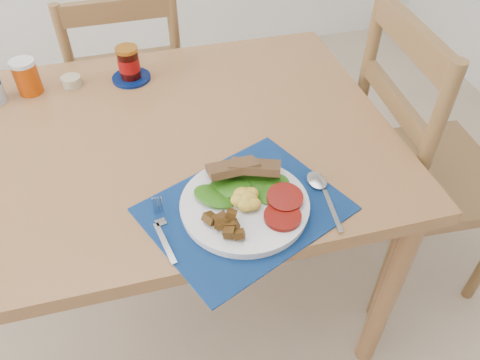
# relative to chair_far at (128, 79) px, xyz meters

# --- Properties ---
(ground) EXTENTS (4.00, 4.00, 0.00)m
(ground) POSITION_rel_chair_far_xyz_m (-0.03, -0.81, -0.57)
(ground) COLOR tan
(ground) RESTS_ON ground
(table) EXTENTS (1.40, 0.90, 0.75)m
(table) POSITION_rel_chair_far_xyz_m (-0.03, -0.61, 0.10)
(table) COLOR brown
(table) RESTS_ON ground
(chair_far) EXTENTS (0.42, 0.40, 1.12)m
(chair_far) POSITION_rel_chair_far_xyz_m (0.00, 0.00, 0.00)
(chair_far) COLOR brown
(chair_far) RESTS_ON ground
(chair_end) EXTENTS (0.47, 0.49, 1.23)m
(chair_end) POSITION_rel_chair_far_xyz_m (0.84, -0.67, 0.04)
(chair_end) COLOR brown
(chair_end) RESTS_ON ground
(placemat) EXTENTS (0.50, 0.46, 0.00)m
(placemat) POSITION_rel_chair_far_xyz_m (0.21, -0.92, 0.18)
(placemat) COLOR black
(placemat) RESTS_ON table
(breakfast_plate) EXTENTS (0.28, 0.28, 0.07)m
(breakfast_plate) POSITION_rel_chair_far_xyz_m (0.20, -0.93, 0.21)
(breakfast_plate) COLOR silver
(breakfast_plate) RESTS_ON placemat
(fork) EXTENTS (0.03, 0.17, 0.00)m
(fork) POSITION_rel_chair_far_xyz_m (0.02, -0.94, 0.19)
(fork) COLOR #B2B5BA
(fork) RESTS_ON placemat
(spoon) EXTENTS (0.04, 0.19, 0.01)m
(spoon) POSITION_rel_chair_far_xyz_m (0.39, -0.91, 0.19)
(spoon) COLOR #B2B5BA
(spoon) RESTS_ON placemat
(juice_glass) EXTENTS (0.07, 0.07, 0.10)m
(juice_glass) POSITION_rel_chair_far_xyz_m (-0.28, -0.31, 0.23)
(juice_glass) COLOR #B53B04
(juice_glass) RESTS_ON table
(ramekin) EXTENTS (0.06, 0.06, 0.03)m
(ramekin) POSITION_rel_chair_far_xyz_m (-0.16, -0.30, 0.20)
(ramekin) COLOR tan
(ramekin) RESTS_ON table
(jam_on_saucer) EXTENTS (0.12, 0.12, 0.11)m
(jam_on_saucer) POSITION_rel_chair_far_xyz_m (0.01, -0.31, 0.23)
(jam_on_saucer) COLOR #04144A
(jam_on_saucer) RESTS_ON table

